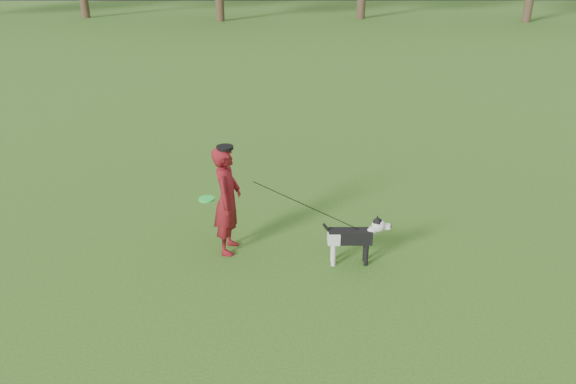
{
  "coord_description": "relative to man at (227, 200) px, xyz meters",
  "views": [
    {
      "loc": [
        -0.45,
        -7.15,
        4.3
      ],
      "look_at": [
        -0.39,
        0.2,
        0.95
      ],
      "focal_mm": 35.0,
      "sensor_mm": 36.0,
      "label": 1
    }
  ],
  "objects": [
    {
      "name": "man",
      "position": [
        0.0,
        0.0,
        0.0
      ],
      "size": [
        0.46,
        0.64,
        1.65
      ],
      "primitive_type": "imported",
      "rotation": [
        0.0,
        0.0,
        1.45
      ],
      "color": "#590C19",
      "rests_on": "ground"
    },
    {
      "name": "ground",
      "position": [
        1.27,
        -0.2,
        -0.82
      ],
      "size": [
        120.0,
        120.0,
        0.0
      ],
      "primitive_type": "plane",
      "color": "#285116",
      "rests_on": "ground"
    },
    {
      "name": "man_held_items",
      "position": [
        1.17,
        -0.22,
        0.0
      ],
      "size": [
        2.38,
        0.51,
        1.16
      ],
      "color": "#1CDD39",
      "rests_on": "ground"
    },
    {
      "name": "dog",
      "position": [
        1.83,
        -0.39,
        -0.37
      ],
      "size": [
        0.98,
        0.2,
        0.74
      ],
      "color": "black",
      "rests_on": "ground"
    }
  ]
}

